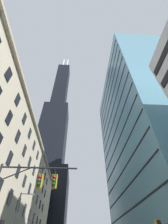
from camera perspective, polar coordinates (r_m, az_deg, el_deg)
name	(u,v)px	position (r m, az deg, el deg)	size (l,w,h in m)	color
dark_skyscraper	(50,150)	(105.46, -12.85, -13.99)	(27.17, 27.17, 179.10)	black
glass_office_midrise	(138,133)	(49.21, 20.21, -7.76)	(15.06, 38.64, 56.72)	teal
traffic_signal_mast	(26,191)	(13.70, -21.46, -26.41)	(6.61, 0.63, 6.91)	black
street_lamppost	(16,219)	(25.61, -24.54, -33.43)	(2.14, 0.32, 7.80)	#47474C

